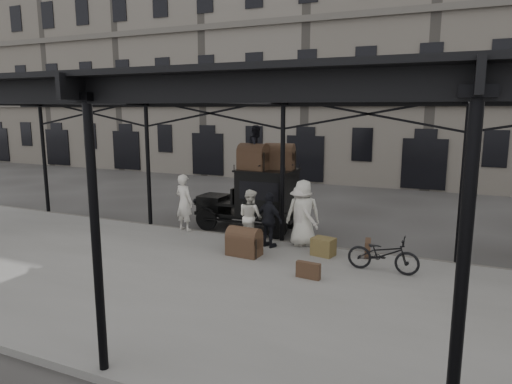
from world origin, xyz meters
TOP-DOWN VIEW (x-y plane):
  - ground at (0.00, 0.00)m, footprint 120.00×120.00m
  - platform at (0.00, -2.00)m, footprint 28.00×8.00m
  - canopy at (0.00, -1.72)m, footprint 22.50×9.00m
  - building_frontage at (0.00, 18.00)m, footprint 64.00×8.00m
  - taxi at (-1.35, 3.28)m, footprint 3.65×1.55m
  - porter_left at (-3.43, 1.80)m, footprint 0.78×0.60m
  - porter_midleft at (-0.77, 1.34)m, footprint 1.00×0.92m
  - porter_centre at (0.75, 1.80)m, footprint 1.13×0.94m
  - porter_official at (-0.10, 1.22)m, footprint 1.04×0.70m
  - porter_right at (0.68, 1.80)m, footprint 1.32×1.02m
  - bicycle at (3.30, 0.46)m, footprint 1.77×0.64m
  - porter_roof at (-1.38, 3.18)m, footprint 0.67×0.80m
  - steamer_trunk_roof_near at (-1.43, 3.03)m, footprint 1.07×0.74m
  - steamer_trunk_roof_far at (-0.68, 3.48)m, footprint 1.06×0.72m
  - steamer_trunk_platform at (-0.44, 0.22)m, footprint 0.95×0.62m
  - wicker_hamper at (1.58, 1.11)m, footprint 0.68×0.56m
  - suitcase_upright at (2.72, 1.56)m, footprint 0.24×0.62m
  - suitcase_flat at (1.74, -0.75)m, footprint 0.61×0.20m

SIDE VIEW (x-z plane):
  - ground at x=0.00m, z-range 0.00..0.00m
  - platform at x=0.00m, z-range 0.00..0.15m
  - suitcase_flat at x=1.74m, z-range 0.15..0.55m
  - suitcase_upright at x=2.72m, z-range 0.15..0.60m
  - wicker_hamper at x=1.58m, z-range 0.15..0.65m
  - steamer_trunk_platform at x=-0.44m, z-range 0.15..0.82m
  - bicycle at x=3.30m, z-range 0.15..1.08m
  - porter_official at x=-0.10m, z-range 0.15..1.79m
  - porter_midleft at x=-0.77m, z-range 0.15..1.81m
  - porter_right at x=0.68m, z-range 0.15..1.96m
  - porter_left at x=-3.43m, z-range 0.15..2.06m
  - porter_centre at x=0.75m, z-range 0.15..2.14m
  - taxi at x=-1.35m, z-range 0.11..2.29m
  - steamer_trunk_roof_far at x=-0.68m, z-range 2.18..2.91m
  - steamer_trunk_roof_near at x=-1.43m, z-range 2.18..2.91m
  - porter_roof at x=-1.38m, z-range 2.18..3.65m
  - canopy at x=0.00m, z-range 2.23..6.97m
  - building_frontage at x=0.00m, z-range 0.00..14.00m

